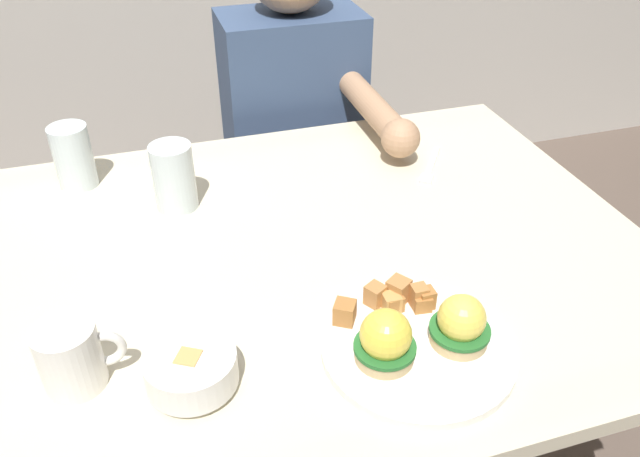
{
  "coord_description": "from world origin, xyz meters",
  "views": [
    {
      "loc": [
        -0.22,
        -0.83,
        1.38
      ],
      "look_at": [
        0.04,
        0.0,
        0.78
      ],
      "focal_mm": 35.62,
      "sensor_mm": 36.0,
      "label": 1
    }
  ],
  "objects_px": {
    "dining_table": "(299,299)",
    "coffee_mug": "(71,355)",
    "water_glass_near": "(74,160)",
    "eggs_benedict_plate": "(417,337)",
    "fruit_bowl": "(191,370)",
    "water_glass_far": "(174,181)",
    "diner_person": "(298,134)",
    "fork": "(430,167)"
  },
  "relations": [
    {
      "from": "coffee_mug",
      "to": "fork",
      "type": "bearing_deg",
      "value": 29.25
    },
    {
      "from": "coffee_mug",
      "to": "diner_person",
      "type": "relative_size",
      "value": 0.1
    },
    {
      "from": "dining_table",
      "to": "coffee_mug",
      "type": "relative_size",
      "value": 10.79
    },
    {
      "from": "dining_table",
      "to": "water_glass_near",
      "type": "height_order",
      "value": "water_glass_near"
    },
    {
      "from": "water_glass_near",
      "to": "coffee_mug",
      "type": "bearing_deg",
      "value": -89.93
    },
    {
      "from": "dining_table",
      "to": "fruit_bowl",
      "type": "xyz_separation_m",
      "value": [
        -0.21,
        -0.24,
        0.14
      ]
    },
    {
      "from": "fruit_bowl",
      "to": "water_glass_far",
      "type": "relative_size",
      "value": 0.96
    },
    {
      "from": "dining_table",
      "to": "coffee_mug",
      "type": "height_order",
      "value": "coffee_mug"
    },
    {
      "from": "water_glass_far",
      "to": "fruit_bowl",
      "type": "bearing_deg",
      "value": -94.09
    },
    {
      "from": "fork",
      "to": "eggs_benedict_plate",
      "type": "bearing_deg",
      "value": -117.38
    },
    {
      "from": "dining_table",
      "to": "water_glass_far",
      "type": "height_order",
      "value": "water_glass_far"
    },
    {
      "from": "diner_person",
      "to": "eggs_benedict_plate",
      "type": "bearing_deg",
      "value": -94.46
    },
    {
      "from": "dining_table",
      "to": "water_glass_far",
      "type": "relative_size",
      "value": 9.57
    },
    {
      "from": "fork",
      "to": "dining_table",
      "type": "bearing_deg",
      "value": -149.9
    },
    {
      "from": "dining_table",
      "to": "coffee_mug",
      "type": "bearing_deg",
      "value": -151.58
    },
    {
      "from": "coffee_mug",
      "to": "diner_person",
      "type": "distance_m",
      "value": 0.95
    },
    {
      "from": "water_glass_far",
      "to": "diner_person",
      "type": "distance_m",
      "value": 0.54
    },
    {
      "from": "eggs_benedict_plate",
      "to": "fruit_bowl",
      "type": "distance_m",
      "value": 0.31
    },
    {
      "from": "dining_table",
      "to": "eggs_benedict_plate",
      "type": "distance_m",
      "value": 0.31
    },
    {
      "from": "eggs_benedict_plate",
      "to": "fork",
      "type": "xyz_separation_m",
      "value": [
        0.24,
        0.46,
        -0.02
      ]
    },
    {
      "from": "fruit_bowl",
      "to": "water_glass_far",
      "type": "distance_m",
      "value": 0.45
    },
    {
      "from": "eggs_benedict_plate",
      "to": "diner_person",
      "type": "xyz_separation_m",
      "value": [
        0.07,
        0.87,
        -0.12
      ]
    },
    {
      "from": "fruit_bowl",
      "to": "water_glass_near",
      "type": "relative_size",
      "value": 0.97
    },
    {
      "from": "eggs_benedict_plate",
      "to": "water_glass_far",
      "type": "bearing_deg",
      "value": 120.01
    },
    {
      "from": "coffee_mug",
      "to": "fruit_bowl",
      "type": "bearing_deg",
      "value": -19.35
    },
    {
      "from": "fruit_bowl",
      "to": "water_glass_near",
      "type": "bearing_deg",
      "value": 103.95
    },
    {
      "from": "eggs_benedict_plate",
      "to": "diner_person",
      "type": "bearing_deg",
      "value": 85.54
    },
    {
      "from": "eggs_benedict_plate",
      "to": "fruit_bowl",
      "type": "relative_size",
      "value": 2.25
    },
    {
      "from": "fork",
      "to": "diner_person",
      "type": "relative_size",
      "value": 0.12
    },
    {
      "from": "eggs_benedict_plate",
      "to": "coffee_mug",
      "type": "height_order",
      "value": "coffee_mug"
    },
    {
      "from": "fruit_bowl",
      "to": "fork",
      "type": "bearing_deg",
      "value": 38.66
    },
    {
      "from": "dining_table",
      "to": "diner_person",
      "type": "relative_size",
      "value": 1.05
    },
    {
      "from": "fruit_bowl",
      "to": "eggs_benedict_plate",
      "type": "bearing_deg",
      "value": -5.27
    },
    {
      "from": "fruit_bowl",
      "to": "coffee_mug",
      "type": "bearing_deg",
      "value": 160.65
    },
    {
      "from": "fruit_bowl",
      "to": "water_glass_near",
      "type": "height_order",
      "value": "water_glass_near"
    },
    {
      "from": "fruit_bowl",
      "to": "coffee_mug",
      "type": "height_order",
      "value": "coffee_mug"
    },
    {
      "from": "coffee_mug",
      "to": "fork",
      "type": "distance_m",
      "value": 0.79
    },
    {
      "from": "fruit_bowl",
      "to": "water_glass_far",
      "type": "bearing_deg",
      "value": 85.91
    },
    {
      "from": "dining_table",
      "to": "fruit_bowl",
      "type": "distance_m",
      "value": 0.35
    },
    {
      "from": "water_glass_near",
      "to": "fruit_bowl",
      "type": "bearing_deg",
      "value": -76.05
    },
    {
      "from": "fruit_bowl",
      "to": "fork",
      "type": "xyz_separation_m",
      "value": [
        0.54,
        0.43,
        -0.03
      ]
    },
    {
      "from": "dining_table",
      "to": "coffee_mug",
      "type": "xyz_separation_m",
      "value": [
        -0.35,
        -0.19,
        0.16
      ]
    }
  ]
}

